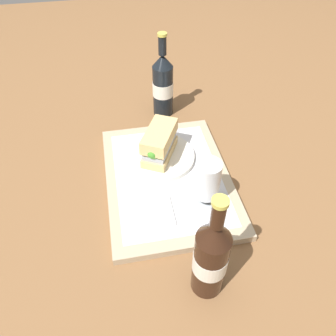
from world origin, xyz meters
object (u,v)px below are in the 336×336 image
(second_bottle, at_px, (163,85))
(beer_glass, at_px, (207,182))
(plate, at_px, (160,157))
(beer_bottle, at_px, (211,257))
(sandwich, at_px, (159,143))

(second_bottle, bearing_deg, beer_glass, 3.94)
(plate, relative_size, beer_bottle, 0.71)
(beer_glass, bearing_deg, second_bottle, -176.06)
(sandwich, height_order, beer_glass, beer_glass)
(sandwich, distance_m, beer_glass, 0.19)
(beer_glass, distance_m, beer_bottle, 0.20)
(beer_glass, xyz_separation_m, beer_bottle, (0.20, -0.05, 0.02))
(beer_glass, height_order, beer_bottle, beer_bottle)
(plate, xyz_separation_m, sandwich, (0.00, -0.00, 0.05))
(plate, relative_size, sandwich, 1.31)
(plate, bearing_deg, beer_glass, 25.48)
(sandwich, relative_size, beer_bottle, 0.54)
(beer_glass, relative_size, second_bottle, 0.47)
(beer_bottle, bearing_deg, second_bottle, 178.08)
(beer_bottle, bearing_deg, beer_glass, 165.92)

